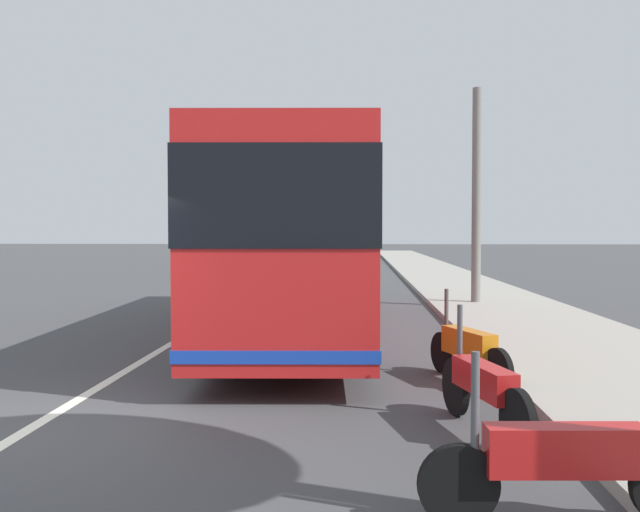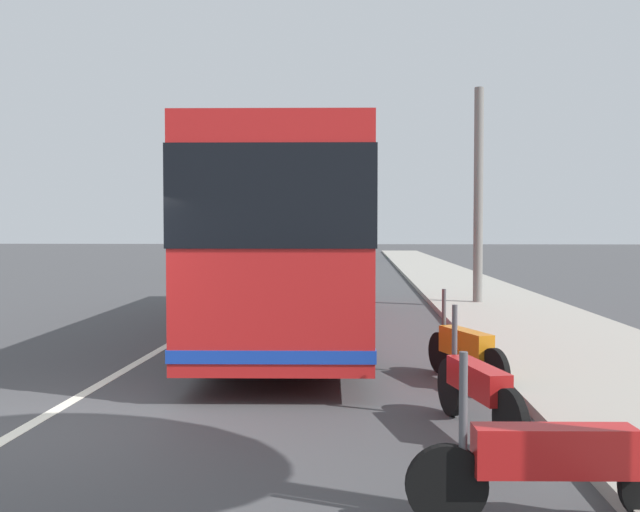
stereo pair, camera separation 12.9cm
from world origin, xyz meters
TOP-DOWN VIEW (x-y plane):
  - ground_plane at (0.00, 0.00)m, footprint 220.00×220.00m
  - sidewalk_curb at (10.00, -7.27)m, footprint 110.00×3.60m
  - lane_divider_line at (10.00, 0.00)m, footprint 110.00×0.16m
  - coach_bus at (7.39, -2.19)m, footprint 12.62×3.12m
  - motorcycle_mid_row at (-1.97, -4.92)m, footprint 0.30×2.09m
  - motorcycle_by_tree at (0.24, -4.75)m, footprint 2.12×0.59m
  - motorcycle_far_end at (2.63, -4.98)m, footprint 1.96×0.83m
  - car_far_distant at (23.98, 2.08)m, footprint 4.71×1.86m
  - car_ahead_same_lane at (29.57, 2.66)m, footprint 4.24×1.85m
  - car_oncoming at (43.62, -2.41)m, footprint 4.36×2.05m
  - car_side_street at (48.90, -2.50)m, footprint 4.22×2.10m
  - utility_pole at (12.45, -6.76)m, footprint 0.26×0.26m

SIDE VIEW (x-z plane):
  - ground_plane at x=0.00m, z-range 0.00..0.00m
  - lane_divider_line at x=10.00m, z-range 0.00..0.01m
  - sidewalk_curb at x=10.00m, z-range 0.00..0.14m
  - motorcycle_mid_row at x=-1.97m, z-range -0.16..1.08m
  - motorcycle_far_end at x=2.63m, z-range -0.16..1.09m
  - motorcycle_by_tree at x=0.24m, z-range -0.17..1.11m
  - car_ahead_same_lane at x=29.57m, z-range -0.04..1.41m
  - car_far_distant at x=23.98m, z-range -0.03..1.45m
  - car_oncoming at x=43.62m, z-range -0.05..1.46m
  - car_side_street at x=48.90m, z-range -0.05..1.56m
  - coach_bus at x=7.39m, z-range 0.27..3.80m
  - utility_pole at x=12.45m, z-range 0.00..6.06m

